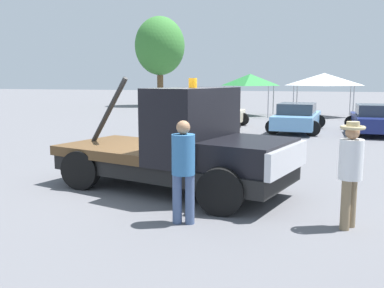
{
  "coord_description": "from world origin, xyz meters",
  "views": [
    {
      "loc": [
        3.22,
        -8.81,
        2.45
      ],
      "look_at": [
        0.5,
        0.0,
        1.05
      ],
      "focal_mm": 40.0,
      "sensor_mm": 36.0,
      "label": 1
    }
  ],
  "objects_px": {
    "parked_car_skyblue": "(297,118)",
    "tree_left": "(160,46)",
    "parked_car_cream": "(220,115)",
    "traffic_cone": "(287,148)",
    "person_at_hood": "(183,165)",
    "canopy_tent_green": "(250,80)",
    "canopy_tent_white": "(324,79)",
    "person_near_truck": "(351,166)",
    "parked_car_navy": "(375,120)",
    "tow_truck": "(183,148)"
  },
  "relations": [
    {
      "from": "parked_car_cream",
      "to": "parked_car_skyblue",
      "type": "distance_m",
      "value": 3.77
    },
    {
      "from": "parked_car_navy",
      "to": "person_at_hood",
      "type": "bearing_deg",
      "value": 161.62
    },
    {
      "from": "parked_car_cream",
      "to": "parked_car_skyblue",
      "type": "bearing_deg",
      "value": -94.16
    },
    {
      "from": "tow_truck",
      "to": "canopy_tent_white",
      "type": "bearing_deg",
      "value": 96.85
    },
    {
      "from": "tow_truck",
      "to": "canopy_tent_green",
      "type": "height_order",
      "value": "canopy_tent_green"
    },
    {
      "from": "canopy_tent_white",
      "to": "tree_left",
      "type": "xyz_separation_m",
      "value": [
        -14.34,
        7.44,
        2.95
      ]
    },
    {
      "from": "parked_car_cream",
      "to": "canopy_tent_white",
      "type": "height_order",
      "value": "canopy_tent_white"
    },
    {
      "from": "traffic_cone",
      "to": "tree_left",
      "type": "bearing_deg",
      "value": 120.08
    },
    {
      "from": "person_at_hood",
      "to": "tree_left",
      "type": "xyz_separation_m",
      "value": [
        -12.2,
        30.14,
        4.36
      ]
    },
    {
      "from": "canopy_tent_white",
      "to": "traffic_cone",
      "type": "relative_size",
      "value": 6.59
    },
    {
      "from": "person_at_hood",
      "to": "canopy_tent_green",
      "type": "bearing_deg",
      "value": 175.41
    },
    {
      "from": "parked_car_cream",
      "to": "canopy_tent_green",
      "type": "distance_m",
      "value": 8.24
    },
    {
      "from": "parked_car_navy",
      "to": "parked_car_cream",
      "type": "bearing_deg",
      "value": 88.33
    },
    {
      "from": "tow_truck",
      "to": "tree_left",
      "type": "distance_m",
      "value": 30.7
    },
    {
      "from": "parked_car_navy",
      "to": "tree_left",
      "type": "xyz_separation_m",
      "value": [
        -16.63,
        16.11,
        4.74
      ]
    },
    {
      "from": "traffic_cone",
      "to": "tow_truck",
      "type": "bearing_deg",
      "value": -109.77
    },
    {
      "from": "tow_truck",
      "to": "parked_car_skyblue",
      "type": "distance_m",
      "value": 12.11
    },
    {
      "from": "parked_car_skyblue",
      "to": "parked_car_navy",
      "type": "height_order",
      "value": "same"
    },
    {
      "from": "canopy_tent_white",
      "to": "tree_left",
      "type": "relative_size",
      "value": 0.45
    },
    {
      "from": "person_at_hood",
      "to": "parked_car_skyblue",
      "type": "relative_size",
      "value": 0.36
    },
    {
      "from": "parked_car_navy",
      "to": "tree_left",
      "type": "relative_size",
      "value": 0.55
    },
    {
      "from": "person_near_truck",
      "to": "tree_left",
      "type": "relative_size",
      "value": 0.22
    },
    {
      "from": "tow_truck",
      "to": "tree_left",
      "type": "relative_size",
      "value": 0.72
    },
    {
      "from": "canopy_tent_white",
      "to": "canopy_tent_green",
      "type": "bearing_deg",
      "value": -173.63
    },
    {
      "from": "tree_left",
      "to": "person_at_hood",
      "type": "bearing_deg",
      "value": -67.96
    },
    {
      "from": "parked_car_cream",
      "to": "traffic_cone",
      "type": "distance_m",
      "value": 8.04
    },
    {
      "from": "person_near_truck",
      "to": "canopy_tent_green",
      "type": "distance_m",
      "value": 22.28
    },
    {
      "from": "person_near_truck",
      "to": "person_at_hood",
      "type": "xyz_separation_m",
      "value": [
        -2.68,
        -0.58,
        -0.02
      ]
    },
    {
      "from": "parked_car_cream",
      "to": "tree_left",
      "type": "distance_m",
      "value": 19.19
    },
    {
      "from": "parked_car_cream",
      "to": "person_near_truck",
      "type": "bearing_deg",
      "value": -160.7
    },
    {
      "from": "parked_car_navy",
      "to": "person_near_truck",
      "type": "bearing_deg",
      "value": 171.73
    },
    {
      "from": "person_near_truck",
      "to": "parked_car_skyblue",
      "type": "height_order",
      "value": "person_near_truck"
    },
    {
      "from": "tow_truck",
      "to": "parked_car_skyblue",
      "type": "relative_size",
      "value": 1.18
    },
    {
      "from": "parked_car_cream",
      "to": "traffic_cone",
      "type": "bearing_deg",
      "value": -153.57
    },
    {
      "from": "parked_car_skyblue",
      "to": "tree_left",
      "type": "xyz_separation_m",
      "value": [
        -13.23,
        16.12,
        4.74
      ]
    },
    {
      "from": "tree_left",
      "to": "traffic_cone",
      "type": "height_order",
      "value": "tree_left"
    },
    {
      "from": "tree_left",
      "to": "parked_car_cream",
      "type": "bearing_deg",
      "value": -59.41
    },
    {
      "from": "traffic_cone",
      "to": "parked_car_navy",
      "type": "bearing_deg",
      "value": 64.68
    },
    {
      "from": "parked_car_cream",
      "to": "parked_car_navy",
      "type": "relative_size",
      "value": 1.05
    },
    {
      "from": "tow_truck",
      "to": "parked_car_navy",
      "type": "bearing_deg",
      "value": 81.57
    },
    {
      "from": "parked_car_navy",
      "to": "canopy_tent_white",
      "type": "relative_size",
      "value": 1.22
    },
    {
      "from": "person_near_truck",
      "to": "parked_car_navy",
      "type": "height_order",
      "value": "person_near_truck"
    },
    {
      "from": "tow_truck",
      "to": "traffic_cone",
      "type": "bearing_deg",
      "value": 84.82
    },
    {
      "from": "person_at_hood",
      "to": "canopy_tent_green",
      "type": "height_order",
      "value": "canopy_tent_green"
    },
    {
      "from": "canopy_tent_green",
      "to": "parked_car_navy",
      "type": "bearing_deg",
      "value": -49.19
    },
    {
      "from": "tree_left",
      "to": "traffic_cone",
      "type": "xyz_separation_m",
      "value": [
        13.35,
        -23.04,
        -5.13
      ]
    },
    {
      "from": "person_near_truck",
      "to": "traffic_cone",
      "type": "distance_m",
      "value": 6.74
    },
    {
      "from": "canopy_tent_white",
      "to": "parked_car_navy",
      "type": "bearing_deg",
      "value": -75.22
    },
    {
      "from": "person_near_truck",
      "to": "traffic_cone",
      "type": "height_order",
      "value": "person_near_truck"
    },
    {
      "from": "person_at_hood",
      "to": "tree_left",
      "type": "distance_m",
      "value": 32.81
    }
  ]
}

